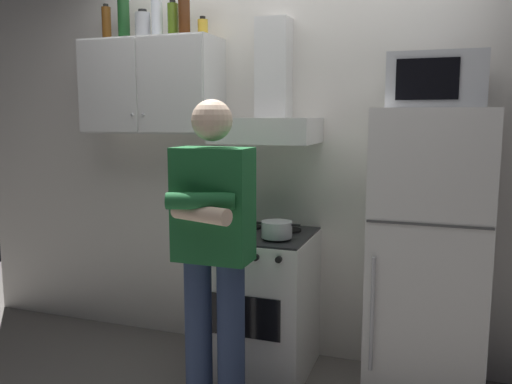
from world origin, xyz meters
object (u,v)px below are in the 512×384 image
(bottle_beer_brown, at_px, (107,24))
(cooking_pot, at_px, (277,229))
(bottle_olive_oil, at_px, (173,20))
(upper_cabinet, at_px, (152,87))
(person_standing, at_px, (213,251))
(bottle_vodka_clear, at_px, (157,12))
(refrigerator, at_px, (427,257))
(bottle_spice_jar, at_px, (203,28))
(bottle_wine_green, at_px, (124,14))
(range_hood, at_px, (269,110))
(stove_oven, at_px, (262,302))
(bottle_rum_dark, at_px, (184,15))
(microwave, at_px, (436,81))
(bottle_canister_steel, at_px, (143,25))

(bottle_beer_brown, bearing_deg, cooking_pot, -11.94)
(bottle_olive_oil, bearing_deg, upper_cabinet, -178.25)
(person_standing, relative_size, bottle_vodka_clear, 4.98)
(refrigerator, relative_size, person_standing, 0.98)
(upper_cabinet, distance_m, bottle_olive_oil, 0.44)
(upper_cabinet, xyz_separation_m, cooking_pot, (0.93, -0.24, -0.83))
(bottle_olive_oil, bearing_deg, bottle_vodka_clear, -162.12)
(upper_cabinet, relative_size, bottle_vodka_clear, 2.73)
(person_standing, distance_m, bottle_spice_jar, 1.48)
(upper_cabinet, xyz_separation_m, bottle_olive_oil, (0.16, 0.00, 0.41))
(bottle_wine_green, bearing_deg, cooking_pot, -11.98)
(bottle_wine_green, xyz_separation_m, bottle_beer_brown, (-0.16, 0.03, -0.05))
(person_standing, bearing_deg, bottle_wine_green, 142.37)
(upper_cabinet, distance_m, range_hood, 0.81)
(stove_oven, xyz_separation_m, bottle_beer_brown, (-1.14, 0.15, 1.73))
(refrigerator, height_order, bottle_rum_dark, bottle_rum_dark)
(stove_oven, bearing_deg, bottle_beer_brown, 172.51)
(bottle_olive_oil, xyz_separation_m, bottle_rum_dark, (0.09, -0.02, 0.02))
(microwave, distance_m, bottle_olive_oil, 1.65)
(bottle_rum_dark, bearing_deg, bottle_spice_jar, 27.70)
(cooking_pot, xyz_separation_m, bottle_rum_dark, (-0.68, 0.23, 1.26))
(stove_oven, distance_m, microwave, 1.62)
(cooking_pot, distance_m, bottle_beer_brown, 1.80)
(refrigerator, bearing_deg, upper_cabinet, 175.93)
(upper_cabinet, relative_size, bottle_canister_steel, 4.97)
(refrigerator, relative_size, bottle_vodka_clear, 4.86)
(stove_oven, xyz_separation_m, refrigerator, (0.95, 0.00, 0.37))
(upper_cabinet, distance_m, bottle_rum_dark, 0.50)
(cooking_pot, bearing_deg, bottle_spice_jar, 154.22)
(range_hood, distance_m, bottle_spice_jar, 0.68)
(bottle_spice_jar, height_order, bottle_beer_brown, bottle_beer_brown)
(stove_oven, relative_size, bottle_olive_oil, 3.81)
(bottle_wine_green, xyz_separation_m, bottle_rum_dark, (0.44, -0.01, -0.04))
(bottle_canister_steel, height_order, bottle_rum_dark, bottle_rum_dark)
(bottle_beer_brown, relative_size, bottle_rum_dark, 0.91)
(bottle_spice_jar, xyz_separation_m, bottle_olive_oil, (-0.19, -0.03, 0.05))
(stove_oven, bearing_deg, bottle_spice_jar, 160.38)
(stove_oven, distance_m, refrigerator, 1.02)
(bottle_canister_steel, xyz_separation_m, bottle_spice_jar, (0.39, 0.06, -0.03))
(bottle_rum_dark, bearing_deg, cooking_pot, -18.41)
(microwave, xyz_separation_m, bottle_vodka_clear, (-1.68, 0.08, 0.47))
(bottle_wine_green, relative_size, bottle_olive_oil, 1.50)
(bottle_olive_oil, height_order, bottle_rum_dark, bottle_rum_dark)
(cooking_pot, bearing_deg, range_hood, 117.88)
(person_standing, relative_size, bottle_spice_jar, 13.14)
(stove_oven, height_order, refrigerator, refrigerator)
(range_hood, bearing_deg, cooking_pot, -62.12)
(bottle_spice_jar, bearing_deg, refrigerator, -6.46)
(person_standing, height_order, bottle_olive_oil, bottle_olive_oil)
(upper_cabinet, height_order, bottle_olive_oil, bottle_olive_oil)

